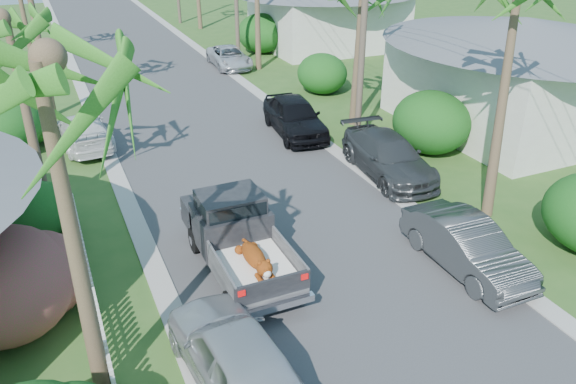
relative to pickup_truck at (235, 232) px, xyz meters
name	(u,v)px	position (x,y,z in m)	size (l,w,h in m)	color
road	(163,85)	(2.11, 18.47, -1.00)	(8.00, 100.00, 0.02)	#38383A
curb_left	(83,93)	(-2.19, 18.47, -0.98)	(0.60, 100.00, 0.06)	#A5A39E
curb_right	(235,76)	(6.41, 18.47, -0.98)	(0.60, 100.00, 0.06)	#A5A39E
pickup_truck	(235,232)	(0.00, 0.00, 0.00)	(1.98, 5.12, 2.06)	black
parked_car_rn	(467,246)	(5.71, -2.81, -0.31)	(1.49, 4.28, 1.41)	#34373A
parked_car_rm	(388,157)	(7.11, 3.22, -0.28)	(2.05, 5.04, 1.46)	#323537
parked_car_rf	(295,116)	(5.71, 8.47, -0.20)	(1.91, 4.75, 1.62)	black
parked_car_rd	(229,57)	(6.81, 20.61, -0.39)	(2.05, 4.45, 1.24)	silver
parked_car_ln	(236,357)	(-1.49, -4.32, -0.24)	(1.82, 4.54, 1.55)	silver
parked_car_lf	(84,131)	(-2.89, 10.79, -0.34)	(1.87, 4.60, 1.33)	silver
palm_l_a	(36,62)	(-4.09, -3.53, 5.92)	(4.40, 4.40, 8.20)	brown
palm_l_b	(6,20)	(-4.69, 5.47, 5.14)	(4.40, 4.40, 7.40)	brown
shrub_l_b	(6,285)	(-5.69, -0.53, 0.29)	(3.00, 3.30, 2.60)	#C51C4D
shrub_l_c	(24,214)	(-5.29, 3.47, -0.01)	(2.40, 2.64, 2.00)	#113E13
shrub_l_d	(2,124)	(-5.89, 11.47, 0.19)	(3.20, 3.52, 2.40)	#113E13
shrub_r_b	(431,122)	(9.91, 4.47, 0.24)	(3.00, 3.30, 2.50)	#113E13
shrub_r_c	(322,73)	(9.61, 13.47, 0.04)	(2.60, 2.86, 2.10)	#113E13
shrub_r_d	(261,33)	(10.11, 23.47, 0.29)	(3.20, 3.52, 2.60)	#113E13
picket_fence	(96,305)	(-3.89, -1.03, -0.51)	(0.10, 11.00, 1.00)	white
house_right_near	(516,78)	(15.11, 5.47, 1.21)	(8.00, 9.00, 4.80)	silver
house_right_far	(327,15)	(15.11, 23.47, 1.11)	(9.00, 8.00, 4.60)	silver
utility_pole_b	(363,33)	(7.71, 6.47, 3.59)	(1.60, 0.26, 9.00)	brown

